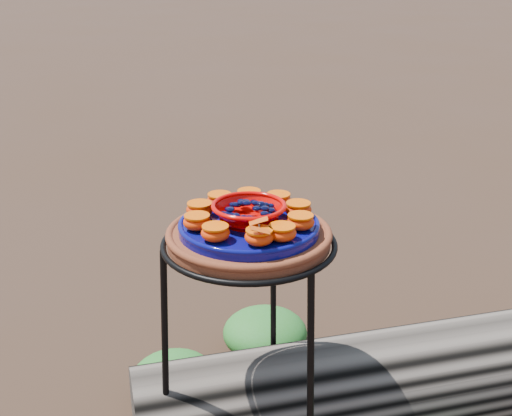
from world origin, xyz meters
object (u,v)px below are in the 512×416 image
(red_bowl, at_px, (249,214))
(driftwood_log, at_px, (443,378))
(plant_stand, at_px, (250,371))
(terracotta_saucer, at_px, (249,237))
(cobalt_plate, at_px, (249,227))

(red_bowl, bearing_deg, driftwood_log, 39.61)
(plant_stand, distance_m, driftwood_log, 0.63)
(terracotta_saucer, distance_m, red_bowl, 0.06)
(terracotta_saucer, xyz_separation_m, cobalt_plate, (0.00, 0.00, 0.03))
(plant_stand, height_order, terracotta_saucer, terracotta_saucer)
(red_bowl, relative_size, driftwood_log, 0.09)
(terracotta_saucer, bearing_deg, driftwood_log, 39.61)
(cobalt_plate, bearing_deg, plant_stand, 0.00)
(terracotta_saucer, xyz_separation_m, red_bowl, (0.00, 0.00, 0.06))
(red_bowl, bearing_deg, cobalt_plate, 0.00)
(terracotta_saucer, xyz_separation_m, driftwood_log, (0.46, 0.38, -0.55))
(cobalt_plate, xyz_separation_m, driftwood_log, (0.46, 0.38, -0.57))
(red_bowl, bearing_deg, plant_stand, 0.00)
(cobalt_plate, height_order, red_bowl, red_bowl)
(terracotta_saucer, bearing_deg, cobalt_plate, 0.00)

